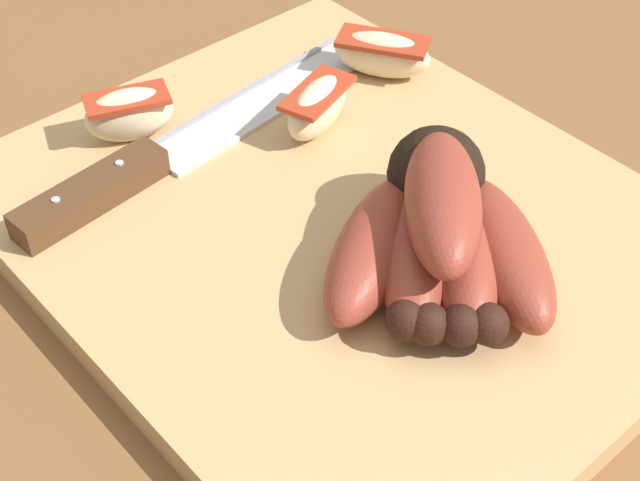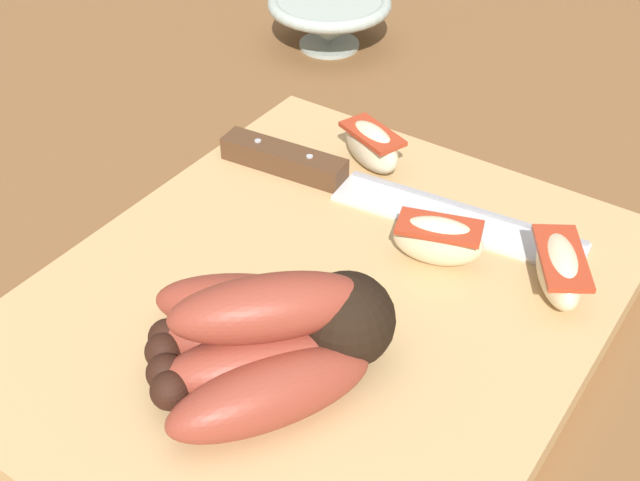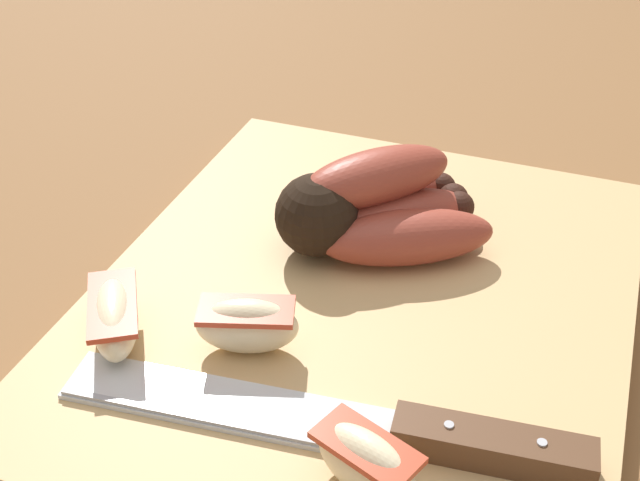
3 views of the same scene
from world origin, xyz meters
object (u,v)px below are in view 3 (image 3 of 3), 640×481
at_px(chefs_knife, 396,432).
at_px(apple_wedge_far, 366,463).
at_px(banana_bunch, 373,206).
at_px(apple_wedge_middle, 247,325).
at_px(apple_wedge_near, 115,317).

xyz_separation_m(chefs_knife, apple_wedge_far, (-0.03, 0.01, 0.01)).
bearing_deg(apple_wedge_far, banana_bunch, 16.50).
xyz_separation_m(chefs_knife, apple_wedge_middle, (0.04, 0.10, 0.01)).
distance_m(apple_wedge_near, apple_wedge_middle, 0.08).
xyz_separation_m(apple_wedge_near, apple_wedge_middle, (0.02, -0.08, 0.00)).
xyz_separation_m(apple_wedge_near, apple_wedge_far, (-0.05, -0.17, 0.00)).
height_order(banana_bunch, apple_wedge_middle, banana_bunch).
bearing_deg(apple_wedge_middle, chefs_knife, -110.53).
height_order(banana_bunch, apple_wedge_far, banana_bunch).
relative_size(apple_wedge_near, apple_wedge_far, 1.16).
bearing_deg(chefs_knife, apple_wedge_far, 171.25).
height_order(apple_wedge_near, apple_wedge_middle, apple_wedge_middle).
relative_size(chefs_knife, apple_wedge_middle, 4.41).
relative_size(apple_wedge_middle, apple_wedge_far, 1.04).
bearing_deg(apple_wedge_near, chefs_knife, -96.06).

